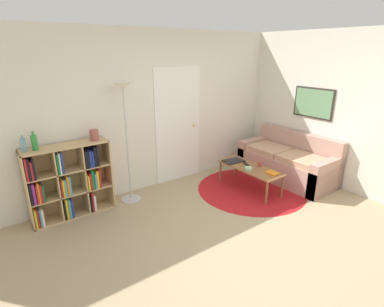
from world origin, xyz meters
name	(u,v)px	position (x,y,z in m)	size (l,w,h in m)	color
ground_plane	(256,243)	(0.00, 0.00, 0.00)	(14.00, 14.00, 0.00)	tan
wall_back	(160,112)	(0.01, 2.28, 1.29)	(7.71, 0.11, 2.60)	silver
wall_right	(304,106)	(2.38, 1.13, 1.30)	(0.08, 5.26, 2.60)	silver
rug	(251,189)	(1.07, 1.09, 0.00)	(1.83, 1.83, 0.01)	#B2191E
bookshelf	(67,182)	(-1.65, 2.07, 0.52)	(1.13, 0.34, 1.05)	tan
floor_lamp	(124,107)	(-0.75, 1.98, 1.49)	(0.31, 0.31, 1.84)	#B7B7BC
couch	(288,163)	(2.00, 1.06, 0.30)	(0.80, 1.72, 0.84)	tan
coffee_table	(250,169)	(1.05, 1.13, 0.37)	(0.46, 1.15, 0.41)	brown
laptop	(234,161)	(1.01, 1.49, 0.42)	(0.38, 0.27, 0.02)	black
bowl	(248,169)	(0.92, 1.05, 0.43)	(0.12, 0.12, 0.05)	#9ED193
book_stack_on_table	(272,173)	(1.11, 0.72, 0.42)	(0.14, 0.19, 0.03)	orange
cup	(260,164)	(1.19, 1.05, 0.45)	(0.07, 0.07, 0.08)	#A33D33
remote	(246,164)	(1.07, 1.25, 0.42)	(0.10, 0.16, 0.02)	black
bottle_left	(23,145)	(-2.10, 2.09, 1.14)	(0.06, 0.06, 0.22)	#6B93A3
bottle_middle	(34,142)	(-1.97, 2.08, 1.15)	(0.07, 0.07, 0.25)	#2D8438
vase_on_shelf	(94,135)	(-1.21, 2.07, 1.13)	(0.12, 0.12, 0.15)	#934C47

